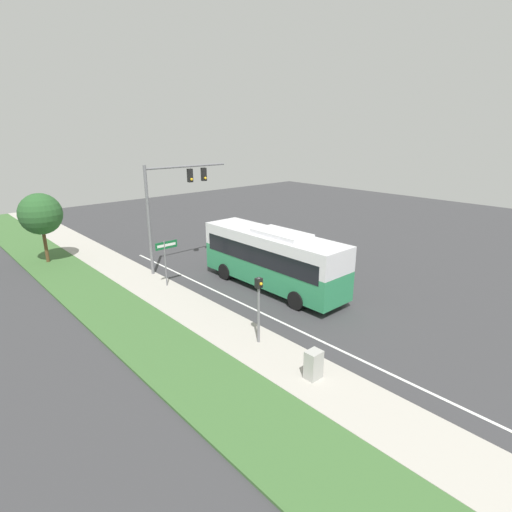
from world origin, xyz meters
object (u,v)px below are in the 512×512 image
(bus, at_px, (272,256))
(utility_cabinet, at_px, (313,365))
(street_sign, at_px, (166,254))
(pedestrian_signal, at_px, (259,300))
(signal_gantry, at_px, (172,196))

(bus, bearing_deg, utility_cabinet, -124.85)
(bus, height_order, street_sign, bus)
(pedestrian_signal, relative_size, utility_cabinet, 2.79)
(street_sign, distance_m, utility_cabinet, 12.52)
(pedestrian_signal, distance_m, street_sign, 8.97)
(bus, relative_size, pedestrian_signal, 3.14)
(pedestrian_signal, height_order, street_sign, pedestrian_signal)
(pedestrian_signal, height_order, utility_cabinet, pedestrian_signal)
(bus, height_order, signal_gantry, signal_gantry)
(signal_gantry, bearing_deg, street_sign, -129.98)
(bus, bearing_deg, signal_gantry, 110.15)
(signal_gantry, relative_size, street_sign, 2.44)
(utility_cabinet, bearing_deg, signal_gantry, 78.76)
(signal_gantry, relative_size, utility_cabinet, 6.31)
(bus, distance_m, utility_cabinet, 9.78)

